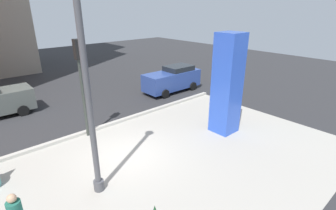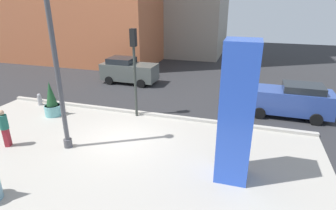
{
  "view_description": "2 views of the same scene",
  "coord_description": "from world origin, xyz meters",
  "px_view_note": "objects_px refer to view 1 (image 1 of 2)",
  "views": [
    {
      "loc": [
        -5.05,
        -8.49,
        6.18
      ],
      "look_at": [
        2.1,
        -0.46,
        1.98
      ],
      "focal_mm": 27.27,
      "sensor_mm": 36.0,
      "label": 1
    },
    {
      "loc": [
        5.48,
        -10.31,
        6.23
      ],
      "look_at": [
        2.5,
        -0.57,
        2.26
      ],
      "focal_mm": 29.35,
      "sensor_mm": 36.0,
      "label": 2
    }
  ],
  "objects_px": {
    "lamp_post": "(88,92)",
    "art_pillar_blue": "(227,85)",
    "car_curb_west": "(173,79)",
    "traffic_light_far_side": "(80,74)"
  },
  "relations": [
    {
      "from": "lamp_post",
      "to": "art_pillar_blue",
      "type": "relative_size",
      "value": 1.5
    },
    {
      "from": "car_curb_west",
      "to": "traffic_light_far_side",
      "type": "bearing_deg",
      "value": -163.06
    },
    {
      "from": "lamp_post",
      "to": "traffic_light_far_side",
      "type": "xyz_separation_m",
      "value": [
        1.55,
        4.15,
        -0.46
      ]
    },
    {
      "from": "lamp_post",
      "to": "traffic_light_far_side",
      "type": "distance_m",
      "value": 4.45
    },
    {
      "from": "art_pillar_blue",
      "to": "traffic_light_far_side",
      "type": "relative_size",
      "value": 1.05
    },
    {
      "from": "traffic_light_far_side",
      "to": "car_curb_west",
      "type": "xyz_separation_m",
      "value": [
        8.13,
        2.48,
        -2.27
      ]
    },
    {
      "from": "traffic_light_far_side",
      "to": "car_curb_west",
      "type": "height_order",
      "value": "traffic_light_far_side"
    },
    {
      "from": "art_pillar_blue",
      "to": "car_curb_west",
      "type": "bearing_deg",
      "value": 69.4
    },
    {
      "from": "lamp_post",
      "to": "art_pillar_blue",
      "type": "distance_m",
      "value": 7.25
    },
    {
      "from": "art_pillar_blue",
      "to": "car_curb_west",
      "type": "xyz_separation_m",
      "value": [
        2.52,
        6.72,
        -1.56
      ]
    }
  ]
}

